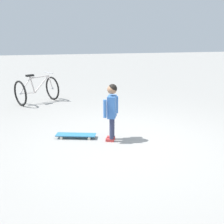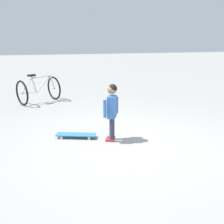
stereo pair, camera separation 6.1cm
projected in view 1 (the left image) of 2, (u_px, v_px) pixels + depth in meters
The scene contains 4 objects.
ground_plane at pixel (126, 144), 4.54m from camera, with size 50.00×50.00×0.00m, color gray.
child_person at pixel (112, 106), 4.53m from camera, with size 0.33×0.29×1.06m.
skateboard at pixel (76, 135), 4.81m from camera, with size 0.77×0.41×0.07m.
bicycle_far at pixel (37, 90), 7.32m from camera, with size 1.28×1.15×0.85m.
Camera 1 is at (1.33, 3.98, 1.85)m, focal length 40.58 mm.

